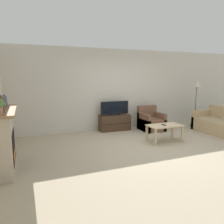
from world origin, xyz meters
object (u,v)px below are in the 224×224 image
at_px(mantel_clock, 3,104).
at_px(coffee_table, 165,127).
at_px(mantel_vase_left, 0,105).
at_px(floor_lamp, 197,87).
at_px(fireplace, 4,139).
at_px(mantel_vase_right, 4,101).
at_px(mantel_vase_centre_left, 2,104).
at_px(armchair, 151,122).
at_px(tv_stand, 115,123).
at_px(tv, 115,109).
at_px(remote, 164,125).

distance_m(mantel_clock, coffee_table, 4.04).
height_order(mantel_vase_left, floor_lamp, floor_lamp).
height_order(fireplace, mantel_vase_right, mantel_vase_right).
xyz_separation_m(mantel_vase_centre_left, floor_lamp, (6.19, 1.71, 0.12)).
distance_m(fireplace, floor_lamp, 6.46).
bearing_deg(coffee_table, armchair, 74.06).
xyz_separation_m(fireplace, armchair, (4.33, 1.61, -0.33)).
bearing_deg(coffee_table, tv_stand, 114.45).
distance_m(mantel_vase_centre_left, tv_stand, 3.96).
height_order(mantel_vase_centre_left, floor_lamp, floor_lamp).
height_order(mantel_vase_centre_left, armchair, mantel_vase_centre_left).
bearing_deg(mantel_clock, tv_stand, 30.48).
bearing_deg(mantel_vase_left, mantel_vase_centre_left, 90.00).
bearing_deg(tv, floor_lamp, -8.14).
distance_m(tv, floor_lamp, 3.13).
height_order(mantel_vase_right, armchair, mantel_vase_right).
distance_m(mantel_vase_left, mantel_vase_centre_left, 0.36).
bearing_deg(fireplace, floor_lamp, 14.36).
distance_m(coffee_table, remote, 0.09).
xyz_separation_m(mantel_vase_left, tv_stand, (3.16, 2.50, -1.07)).
height_order(mantel_clock, floor_lamp, floor_lamp).
distance_m(armchair, remote, 1.40).
xyz_separation_m(mantel_vase_right, floor_lamp, (6.19, 1.11, 0.13)).
height_order(fireplace, mantel_clock, mantel_clock).
relative_size(tv_stand, remote, 6.77).
xyz_separation_m(armchair, remote, (-0.41, -1.32, 0.21)).
bearing_deg(mantel_clock, fireplace, -96.26).
relative_size(tv_stand, tv, 1.05).
bearing_deg(mantel_clock, tv, 30.45).
height_order(mantel_clock, remote, mantel_clock).
bearing_deg(floor_lamp, mantel_vase_left, -161.50).
xyz_separation_m(mantel_vase_centre_left, tv_stand, (3.16, 2.14, -1.04)).
relative_size(mantel_clock, coffee_table, 0.16).
relative_size(mantel_clock, tv_stand, 0.15).
distance_m(mantel_vase_right, tv_stand, 3.67).
height_order(mantel_vase_centre_left, tv, mantel_vase_centre_left).
distance_m(mantel_vase_centre_left, mantel_clock, 0.29).
relative_size(fireplace, tv, 1.64).
bearing_deg(mantel_vase_centre_left, tv, 34.08).
relative_size(mantel_vase_centre_left, mantel_clock, 1.74).
height_order(mantel_vase_left, mantel_vase_right, mantel_vase_left).
xyz_separation_m(tv_stand, remote, (0.74, -1.73, 0.22)).
height_order(mantel_clock, tv_stand, mantel_clock).
distance_m(mantel_vase_left, tv, 4.08).
bearing_deg(mantel_vase_centre_left, coffee_table, 6.16).
xyz_separation_m(mantel_vase_centre_left, coffee_table, (3.94, 0.43, -0.90)).
bearing_deg(armchair, mantel_clock, -161.45).
bearing_deg(mantel_vase_left, armchair, 25.84).
xyz_separation_m(mantel_vase_left, mantel_vase_right, (0.00, 0.96, -0.03)).
distance_m(mantel_vase_centre_left, remote, 4.01).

